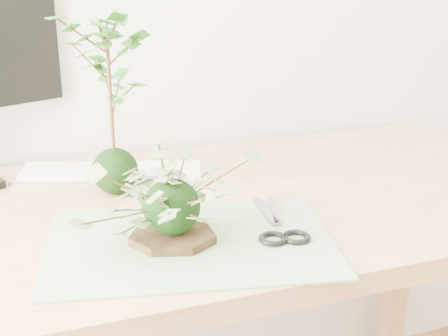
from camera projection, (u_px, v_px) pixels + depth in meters
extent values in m
cube|color=tan|center=(177.00, 215.00, 1.21)|extent=(1.60, 0.70, 0.04)
cube|color=tan|center=(398.00, 258.00, 1.82)|extent=(0.06, 0.06, 0.70)
cube|color=#669C65|center=(191.00, 243.00, 1.04)|extent=(0.53, 0.41, 0.00)
cylinder|color=black|center=(173.00, 237.00, 1.04)|extent=(0.19, 0.19, 0.01)
sphere|color=black|center=(172.00, 207.00, 1.02)|extent=(0.10, 0.10, 0.10)
sphere|color=black|center=(115.00, 171.00, 1.25)|extent=(0.09, 0.09, 0.09)
cylinder|color=#3F2B14|center=(111.00, 105.00, 1.20)|extent=(0.01, 0.01, 0.23)
cube|color=#B8B8C2|center=(112.00, 173.00, 1.36)|extent=(0.43, 0.24, 0.01)
cube|color=silver|center=(112.00, 170.00, 1.35)|extent=(0.40, 0.21, 0.01)
cube|color=gray|center=(259.00, 213.00, 1.15)|extent=(0.03, 0.12, 0.00)
cube|color=gray|center=(268.00, 212.00, 1.16)|extent=(0.05, 0.12, 0.00)
torus|color=black|center=(280.00, 239.00, 1.04)|extent=(0.06, 0.06, 0.01)
torus|color=black|center=(302.00, 235.00, 1.06)|extent=(0.06, 0.06, 0.01)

